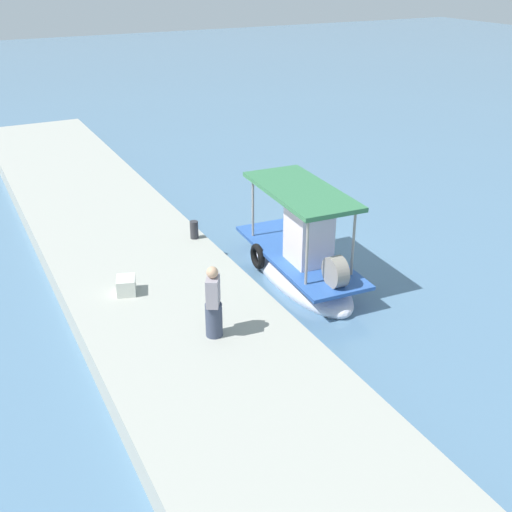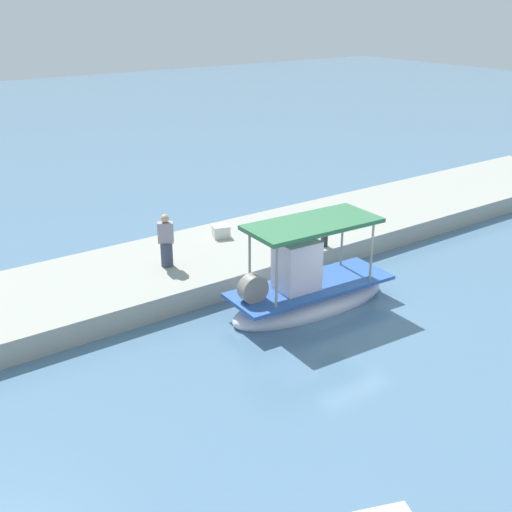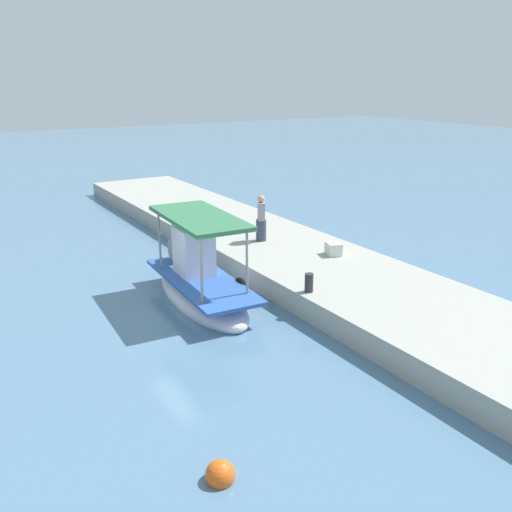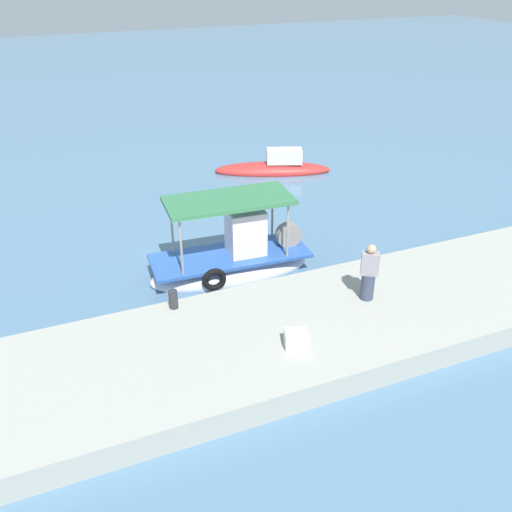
# 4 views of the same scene
# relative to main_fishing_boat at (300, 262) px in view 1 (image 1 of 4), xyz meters

# --- Properties ---
(ground_plane) EXTENTS (120.00, 120.00, 0.00)m
(ground_plane) POSITION_rel_main_fishing_boat_xyz_m (-0.87, 0.42, -0.51)
(ground_plane) COLOR slate
(dock_quay) EXTENTS (36.00, 4.49, 0.68)m
(dock_quay) POSITION_rel_main_fishing_boat_xyz_m (-0.87, -4.00, -0.18)
(dock_quay) COLOR #A4A49A
(dock_quay) RESTS_ON ground_plane
(main_fishing_boat) EXTENTS (5.21, 2.03, 2.95)m
(main_fishing_boat) POSITION_rel_main_fishing_boat_xyz_m (0.00, 0.00, 0.00)
(main_fishing_boat) COLOR silver
(main_fishing_boat) RESTS_ON ground_plane
(fisherman_near_bollard) EXTENTS (0.53, 0.50, 1.65)m
(fisherman_near_bollard) POSITION_rel_main_fishing_boat_xyz_m (2.52, -3.67, 0.91)
(fisherman_near_bollard) COLOR #394257
(fisherman_near_bollard) RESTS_ON dock_quay
(mooring_bollard) EXTENTS (0.24, 0.24, 0.52)m
(mooring_bollard) POSITION_rel_main_fishing_boat_xyz_m (-2.47, -2.11, 0.42)
(mooring_bollard) COLOR #2D2D33
(mooring_bollard) RESTS_ON dock_quay
(cargo_crate) EXTENTS (0.66, 0.59, 0.41)m
(cargo_crate) POSITION_rel_main_fishing_boat_xyz_m (-0.18, -4.82, 0.36)
(cargo_crate) COLOR silver
(cargo_crate) RESTS_ON dock_quay
(marker_buoy) EXTENTS (0.50, 0.50, 0.50)m
(marker_buoy) POSITION_rel_main_fishing_boat_xyz_m (-7.18, 3.16, -0.41)
(marker_buoy) COLOR orange
(marker_buoy) RESTS_ON ground_plane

